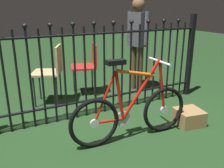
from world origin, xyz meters
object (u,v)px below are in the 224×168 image
chair_tan (52,68)px  person_visitor (137,38)px  chair_red (88,63)px  bicycle (131,112)px  display_crate (189,117)px

chair_tan → person_visitor: 1.54m
chair_red → person_visitor: size_ratio=0.55×
bicycle → chair_tan: bearing=108.8°
bicycle → display_crate: (0.85, -0.05, -0.24)m
bicycle → chair_tan: bicycle is taller
bicycle → chair_tan: size_ratio=1.60×
chair_red → display_crate: 1.86m
chair_tan → bicycle: bearing=-71.2°
chair_tan → display_crate: (1.35, -1.52, -0.46)m
bicycle → display_crate: 0.89m
person_visitor → display_crate: size_ratio=4.93×
chair_red → person_visitor: (0.84, -0.20, 0.40)m
chair_red → chair_tan: chair_tan is taller
chair_red → display_crate: chair_red is taller
chair_red → chair_tan: bearing=-167.6°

